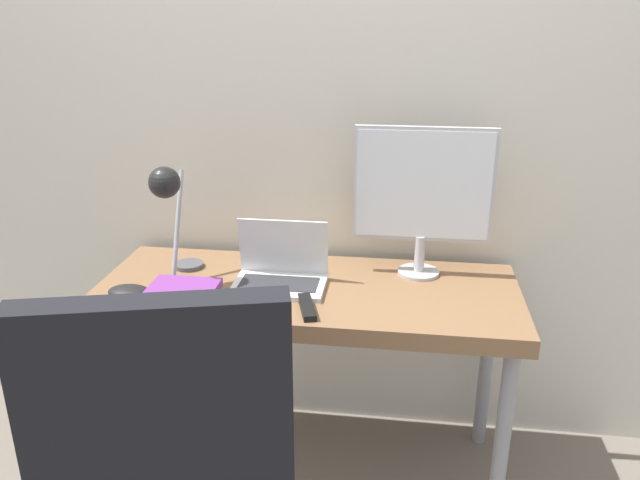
{
  "coord_description": "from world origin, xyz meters",
  "views": [
    {
      "loc": [
        0.31,
        -1.63,
        1.63
      ],
      "look_at": [
        0.05,
        0.26,
        0.92
      ],
      "focal_mm": 35.0,
      "sensor_mm": 36.0,
      "label": 1
    }
  ],
  "objects_px": {
    "desk_lamp": "(169,197)",
    "game_controller": "(129,292)",
    "monitor": "(423,191)",
    "book_stack": "(184,293)",
    "laptop": "(280,272)"
  },
  "relations": [
    {
      "from": "desk_lamp",
      "to": "game_controller",
      "type": "height_order",
      "value": "desk_lamp"
    },
    {
      "from": "monitor",
      "to": "book_stack",
      "type": "xyz_separation_m",
      "value": [
        -0.75,
        -0.33,
        -0.28
      ]
    },
    {
      "from": "monitor",
      "to": "desk_lamp",
      "type": "distance_m",
      "value": 0.85
    },
    {
      "from": "laptop",
      "to": "game_controller",
      "type": "bearing_deg",
      "value": -160.78
    },
    {
      "from": "desk_lamp",
      "to": "laptop",
      "type": "bearing_deg",
      "value": 4.36
    },
    {
      "from": "monitor",
      "to": "game_controller",
      "type": "distance_m",
      "value": 1.04
    },
    {
      "from": "monitor",
      "to": "book_stack",
      "type": "distance_m",
      "value": 0.87
    },
    {
      "from": "laptop",
      "to": "monitor",
      "type": "distance_m",
      "value": 0.56
    },
    {
      "from": "monitor",
      "to": "game_controller",
      "type": "bearing_deg",
      "value": -160.75
    },
    {
      "from": "monitor",
      "to": "desk_lamp",
      "type": "height_order",
      "value": "monitor"
    },
    {
      "from": "desk_lamp",
      "to": "game_controller",
      "type": "xyz_separation_m",
      "value": [
        -0.11,
        -0.14,
        -0.28
      ]
    },
    {
      "from": "game_controller",
      "to": "monitor",
      "type": "bearing_deg",
      "value": 19.25
    },
    {
      "from": "desk_lamp",
      "to": "book_stack",
      "type": "distance_m",
      "value": 0.32
    },
    {
      "from": "laptop",
      "to": "book_stack",
      "type": "relative_size",
      "value": 1.4
    },
    {
      "from": "laptop",
      "to": "monitor",
      "type": "xyz_separation_m",
      "value": [
        0.47,
        0.16,
        0.26
      ]
    }
  ]
}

